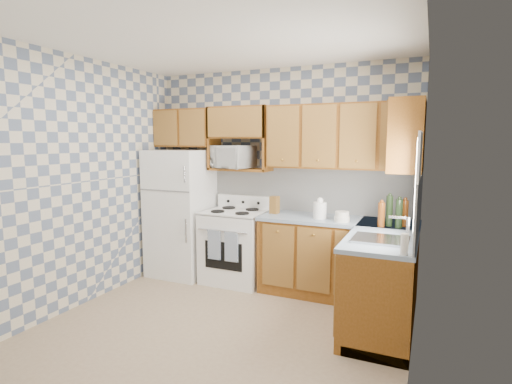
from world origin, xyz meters
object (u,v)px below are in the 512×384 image
(stove_body, at_px, (235,247))
(microwave, at_px, (232,157))
(electric_kettle, at_px, (320,210))
(refrigerator, at_px, (181,213))

(stove_body, bearing_deg, microwave, 130.65)
(microwave, distance_m, electric_kettle, 1.35)
(stove_body, relative_size, electric_kettle, 4.77)
(refrigerator, relative_size, microwave, 3.17)
(stove_body, xyz_separation_m, electric_kettle, (1.11, -0.06, 0.56))
(refrigerator, distance_m, electric_kettle, 1.92)
(refrigerator, height_order, electric_kettle, refrigerator)
(refrigerator, relative_size, electric_kettle, 8.90)
(microwave, bearing_deg, stove_body, -33.16)
(microwave, height_order, electric_kettle, microwave)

